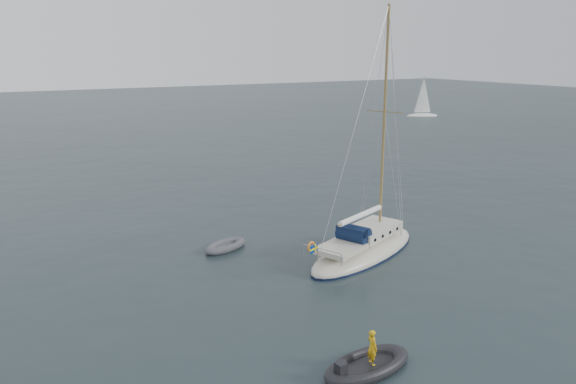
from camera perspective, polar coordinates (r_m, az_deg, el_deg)
ground at (r=34.23m, az=4.05°, el=-5.48°), size 300.00×300.00×0.00m
sailboat at (r=32.73m, az=7.81°, el=-4.48°), size 10.27×3.07×14.62m
dinghy at (r=33.76m, az=-6.37°, el=-5.48°), size 3.06×1.38×0.44m
rib at (r=21.92m, az=8.06°, el=-16.94°), size 3.92×1.78×1.59m
distant_yacht_b at (r=103.33m, az=13.55°, el=9.27°), size 5.71×3.04×7.56m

